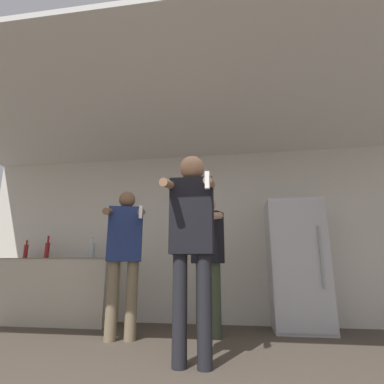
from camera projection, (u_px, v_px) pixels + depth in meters
name	position (u px, v px, depth m)	size (l,w,h in m)	color
wall_back	(196.00, 235.00, 4.60)	(7.00, 0.06, 2.55)	beige
ceiling_slab	(180.00, 114.00, 3.60)	(7.00, 3.20, 0.05)	silver
refrigerator	(297.00, 264.00, 3.96)	(0.71, 0.65, 1.66)	silver
counter	(59.00, 290.00, 4.40)	(1.67, 0.59, 0.92)	#BCB29E
bottle_dark_rum	(26.00, 251.00, 4.70)	(0.06, 0.06, 0.31)	maroon
bottle_tall_gin	(92.00, 250.00, 4.54)	(0.08, 0.08, 0.32)	silver
bottle_clear_vodka	(47.00, 249.00, 4.65)	(0.07, 0.07, 0.35)	maroon
person_woman_foreground	(192.00, 235.00, 2.64)	(0.43, 0.49, 1.80)	black
person_man_side	(124.00, 250.00, 3.52)	(0.54, 0.57, 1.70)	#75664C
person_spectator_back	(207.00, 248.00, 3.69)	(0.54, 0.59, 1.69)	#38422D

